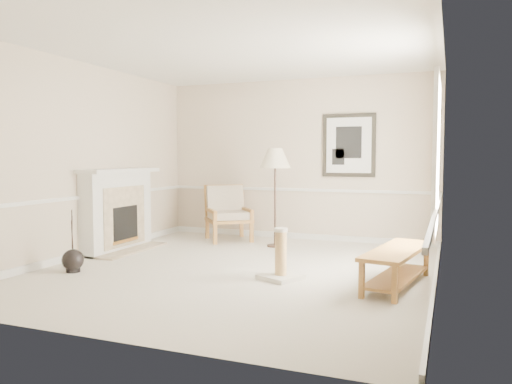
% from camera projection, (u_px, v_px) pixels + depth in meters
% --- Properties ---
extents(ground, '(5.50, 5.50, 0.00)m').
position_uv_depth(ground, '(237.00, 270.00, 6.63)').
color(ground, silver).
rests_on(ground, ground).
extents(room, '(5.04, 5.54, 2.92)m').
position_uv_depth(room, '(249.00, 129.00, 6.53)').
color(room, beige).
rests_on(room, ground).
extents(fireplace, '(0.64, 1.64, 1.31)m').
position_uv_depth(fireplace, '(118.00, 210.00, 8.00)').
color(fireplace, white).
rests_on(fireplace, ground).
extents(floor_vase, '(0.28, 0.28, 0.82)m').
position_uv_depth(floor_vase, '(73.00, 261.00, 6.48)').
color(floor_vase, black).
rests_on(floor_vase, ground).
extents(armchair, '(1.07, 1.08, 0.99)m').
position_uv_depth(armchair, '(227.00, 210.00, 9.03)').
color(armchair, olive).
rests_on(armchair, ground).
extents(floor_lamp, '(0.65, 0.65, 1.64)m').
position_uv_depth(floor_lamp, '(275.00, 161.00, 8.24)').
color(floor_lamp, black).
rests_on(floor_lamp, ground).
extents(bench, '(0.72, 1.59, 0.44)m').
position_uv_depth(bench, '(397.00, 261.00, 5.76)').
color(bench, olive).
rests_on(bench, ground).
extents(scratching_post, '(0.59, 0.59, 0.63)m').
position_uv_depth(scratching_post, '(281.00, 263.00, 6.10)').
color(scratching_post, beige).
rests_on(scratching_post, ground).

